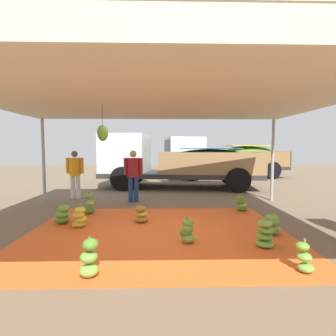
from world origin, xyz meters
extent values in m
plane|color=brown|center=(0.00, 3.00, 0.00)|extent=(40.00, 40.00, 0.00)
cube|color=#E05B23|center=(0.00, 0.00, 0.01)|extent=(5.36, 4.30, 0.01)
cylinder|color=#9EA0A5|center=(-3.80, 3.30, 1.37)|extent=(0.10, 0.10, 2.74)
cylinder|color=#9EA0A5|center=(3.80, 3.30, 1.37)|extent=(0.10, 0.10, 2.74)
cube|color=beige|center=(0.00, 0.00, 2.77)|extent=(8.00, 7.00, 0.06)
cube|color=beige|center=(0.00, -3.47, 2.60)|extent=(8.00, 0.04, 0.28)
cylinder|color=#4C422D|center=(-1.24, 0.57, 2.52)|extent=(0.01, 0.01, 0.44)
ellipsoid|color=#518428|center=(-1.24, 0.57, 2.10)|extent=(0.24, 0.24, 0.36)
ellipsoid|color=#75A83D|center=(-0.91, -1.85, 0.09)|extent=(0.37, 0.37, 0.17)
ellipsoid|color=#6B9E38|center=(-0.92, -1.83, 0.27)|extent=(0.30, 0.30, 0.17)
ellipsoid|color=#518428|center=(-0.89, -1.85, 0.46)|extent=(0.22, 0.22, 0.17)
cylinder|color=olive|center=(-0.91, -1.84, 0.52)|extent=(0.04, 0.04, 0.12)
ellipsoid|color=#477523|center=(-1.86, 1.58, 0.09)|extent=(0.33, 0.33, 0.16)
ellipsoid|color=#75A83D|center=(-1.85, 1.60, 0.28)|extent=(0.29, 0.29, 0.16)
ellipsoid|color=#60932D|center=(-1.90, 1.64, 0.47)|extent=(0.31, 0.31, 0.16)
cylinder|color=olive|center=(-1.87, 1.61, 0.53)|extent=(0.04, 0.04, 0.12)
ellipsoid|color=#6B9E38|center=(2.11, -1.80, 0.07)|extent=(0.32, 0.32, 0.12)
ellipsoid|color=#6B9E38|center=(2.09, -1.78, 0.22)|extent=(0.25, 0.25, 0.12)
ellipsoid|color=#60932D|center=(2.07, -1.77, 0.37)|extent=(0.25, 0.25, 0.12)
cylinder|color=olive|center=(2.09, -1.78, 0.43)|extent=(0.04, 0.04, 0.12)
ellipsoid|color=#75A83D|center=(0.57, -0.61, 0.09)|extent=(0.26, 0.26, 0.17)
ellipsoid|color=#477523|center=(0.52, -0.57, 0.18)|extent=(0.33, 0.33, 0.17)
ellipsoid|color=#60932D|center=(0.56, -0.60, 0.28)|extent=(0.26, 0.26, 0.17)
ellipsoid|color=#60932D|center=(0.57, -0.57, 0.37)|extent=(0.26, 0.26, 0.17)
cylinder|color=olive|center=(0.54, -0.60, 0.43)|extent=(0.04, 0.04, 0.12)
ellipsoid|color=#60932D|center=(2.32, -0.19, 0.09)|extent=(0.37, 0.37, 0.16)
ellipsoid|color=#6B9E38|center=(2.30, -0.21, 0.15)|extent=(0.41, 0.41, 0.16)
ellipsoid|color=#477523|center=(2.30, -0.20, 0.22)|extent=(0.34, 0.34, 0.16)
ellipsoid|color=#6B9E38|center=(2.32, -0.22, 0.28)|extent=(0.33, 0.33, 0.16)
ellipsoid|color=#6B9E38|center=(2.31, -0.19, 0.35)|extent=(0.30, 0.30, 0.16)
cylinder|color=olive|center=(2.30, -0.21, 0.41)|extent=(0.04, 0.04, 0.12)
ellipsoid|color=#477523|center=(-2.23, 0.69, 0.10)|extent=(0.46, 0.46, 0.18)
ellipsoid|color=#60932D|center=(-2.24, 0.69, 0.23)|extent=(0.40, 0.40, 0.18)
ellipsoid|color=#6B9E38|center=(-2.20, 0.70, 0.36)|extent=(0.38, 0.38, 0.18)
cylinder|color=olive|center=(-2.22, 0.70, 0.42)|extent=(0.04, 0.04, 0.12)
ellipsoid|color=#518428|center=(2.33, 1.82, 0.09)|extent=(0.40, 0.40, 0.16)
ellipsoid|color=#75A83D|center=(2.33, 1.79, 0.18)|extent=(0.29, 0.29, 0.16)
ellipsoid|color=#477523|center=(2.28, 1.79, 0.27)|extent=(0.36, 0.36, 0.16)
ellipsoid|color=#518428|center=(2.27, 1.83, 0.36)|extent=(0.30, 0.30, 0.16)
cylinder|color=olive|center=(2.30, 1.82, 0.42)|extent=(0.04, 0.04, 0.12)
ellipsoid|color=#996628|center=(-0.40, 0.75, 0.08)|extent=(0.40, 0.40, 0.14)
ellipsoid|color=gold|center=(-0.40, 0.78, 0.21)|extent=(0.30, 0.30, 0.14)
ellipsoid|color=#996628|center=(-0.43, 0.76, 0.33)|extent=(0.27, 0.27, 0.14)
cylinder|color=olive|center=(-0.40, 0.77, 0.39)|extent=(0.04, 0.04, 0.12)
ellipsoid|color=gold|center=(-1.76, 0.39, 0.08)|extent=(0.37, 0.37, 0.15)
ellipsoid|color=gold|center=(-1.72, 0.39, 0.19)|extent=(0.39, 0.39, 0.15)
ellipsoid|color=gold|center=(-1.75, 0.36, 0.29)|extent=(0.26, 0.26, 0.15)
ellipsoid|color=gold|center=(-1.73, 0.41, 0.39)|extent=(0.34, 0.34, 0.15)
cylinder|color=olive|center=(-1.73, 0.38, 0.45)|extent=(0.04, 0.04, 0.12)
ellipsoid|color=#6B9E38|center=(1.90, -0.86, 0.07)|extent=(0.42, 0.42, 0.12)
ellipsoid|color=#60932D|center=(1.91, -0.82, 0.19)|extent=(0.40, 0.40, 0.12)
ellipsoid|color=#6B9E38|center=(1.94, -0.82, 0.31)|extent=(0.38, 0.38, 0.12)
ellipsoid|color=#75A83D|center=(1.91, -0.83, 0.43)|extent=(0.27, 0.27, 0.12)
cylinder|color=olive|center=(1.91, -0.85, 0.49)|extent=(0.04, 0.04, 0.12)
cube|color=#2D2D2D|center=(0.92, 6.29, 0.60)|extent=(7.17, 3.31, 0.20)
cube|color=silver|center=(-1.55, 6.61, 1.55)|extent=(2.21, 2.48, 1.70)
cube|color=#232D38|center=(-2.52, 6.74, 1.89)|extent=(0.28, 1.94, 0.75)
cube|color=#99754C|center=(2.07, 4.95, 1.15)|extent=(4.26, 0.63, 0.90)
cube|color=#99754C|center=(2.38, 7.29, 1.15)|extent=(4.26, 0.63, 0.90)
cube|color=#99754C|center=(4.31, 5.85, 1.15)|extent=(0.39, 2.43, 0.90)
ellipsoid|color=#75A83D|center=(2.22, 6.12, 1.22)|extent=(4.01, 2.52, 1.03)
cube|color=#19569E|center=(2.22, 6.12, 1.75)|extent=(2.79, 2.17, 0.04)
cylinder|color=black|center=(-1.56, 5.48, 0.50)|extent=(1.03, 0.41, 1.00)
cylinder|color=black|center=(-1.27, 7.70, 0.50)|extent=(1.03, 0.41, 1.00)
cylinder|color=black|center=(3.11, 4.88, 0.50)|extent=(1.03, 0.41, 1.00)
cylinder|color=black|center=(3.40, 7.10, 0.50)|extent=(1.03, 0.41, 1.00)
cube|color=#2D2D2D|center=(3.93, 10.11, 0.60)|extent=(7.39, 3.31, 0.20)
cube|color=silver|center=(1.39, 9.71, 1.55)|extent=(2.29, 2.34, 1.70)
cube|color=#232D38|center=(0.39, 9.55, 1.89)|extent=(0.30, 1.77, 0.75)
cube|color=olive|center=(5.43, 9.26, 1.15)|extent=(4.38, 0.77, 0.90)
cube|color=olive|center=(5.10, 11.39, 1.15)|extent=(4.38, 0.77, 0.90)
cube|color=olive|center=(7.41, 10.66, 1.15)|extent=(0.43, 2.22, 0.90)
ellipsoid|color=#518428|center=(5.26, 10.32, 1.30)|extent=(4.14, 2.46, 1.20)
cube|color=yellow|center=(5.26, 10.32, 1.92)|extent=(2.89, 2.09, 0.04)
cylinder|color=black|center=(1.69, 8.73, 0.50)|extent=(1.03, 0.43, 1.00)
cylinder|color=black|center=(1.37, 10.74, 0.50)|extent=(1.03, 0.43, 1.00)
cylinder|color=black|center=(6.48, 9.49, 0.50)|extent=(1.03, 0.43, 1.00)
cylinder|color=black|center=(6.16, 11.49, 0.50)|extent=(1.03, 0.43, 1.00)
cylinder|color=navy|center=(-0.95, 3.19, 0.41)|extent=(0.15, 0.15, 0.82)
cylinder|color=navy|center=(-0.76, 3.19, 0.41)|extent=(0.15, 0.15, 0.82)
cylinder|color=maroon|center=(-0.85, 3.19, 1.13)|extent=(0.38, 0.38, 0.62)
cylinder|color=maroon|center=(-1.10, 3.19, 1.17)|extent=(0.12, 0.12, 0.55)
cylinder|color=maroon|center=(-0.60, 3.19, 1.17)|extent=(0.12, 0.12, 0.55)
sphere|color=tan|center=(-0.85, 3.19, 1.58)|extent=(0.22, 0.22, 0.22)
cylinder|color=silver|center=(-3.05, 3.81, 0.41)|extent=(0.15, 0.15, 0.82)
cylinder|color=silver|center=(-2.86, 3.81, 0.41)|extent=(0.15, 0.15, 0.82)
cylinder|color=orange|center=(-2.96, 3.81, 1.12)|extent=(0.37, 0.37, 0.61)
cylinder|color=orange|center=(-3.20, 3.81, 1.16)|extent=(0.12, 0.12, 0.55)
cylinder|color=orange|center=(-2.71, 3.81, 1.16)|extent=(0.12, 0.12, 0.55)
sphere|color=brown|center=(-2.96, 3.81, 1.56)|extent=(0.22, 0.22, 0.22)
camera|label=1|loc=(0.08, -5.29, 1.75)|focal=27.72mm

